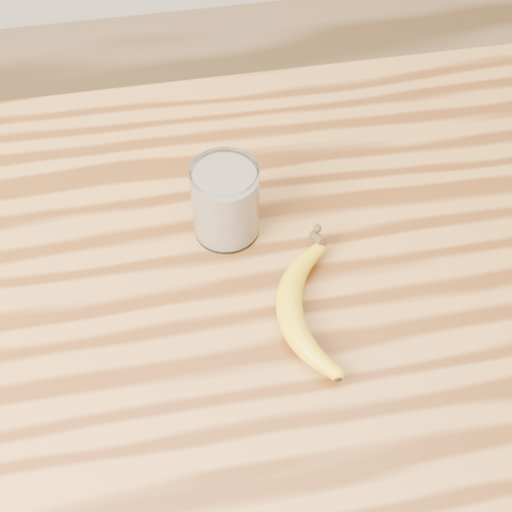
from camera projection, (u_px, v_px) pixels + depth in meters
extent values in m
cube|color=#AB7234|center=(221.00, 294.00, 0.88)|extent=(1.20, 0.80, 0.04)
cylinder|color=brown|center=(458.00, 250.00, 1.50)|extent=(0.06, 0.06, 0.86)
cylinder|color=white|center=(225.00, 202.00, 0.88)|extent=(0.08, 0.08, 0.11)
torus|color=white|center=(224.00, 172.00, 0.84)|extent=(0.08, 0.08, 0.00)
cylinder|color=#FAEDCF|center=(226.00, 204.00, 0.88)|extent=(0.08, 0.08, 0.09)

